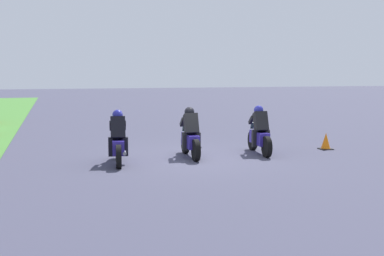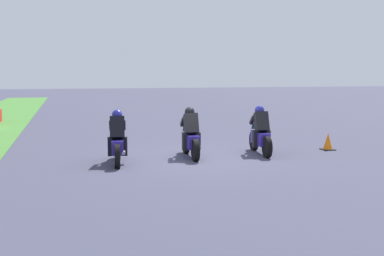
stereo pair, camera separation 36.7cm
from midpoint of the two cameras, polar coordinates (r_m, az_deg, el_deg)
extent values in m
plane|color=#3E3E52|center=(14.71, -0.47, -3.48)|extent=(120.00, 120.00, 0.00)
cylinder|color=black|center=(16.18, 6.40, -1.44)|extent=(0.65, 0.20, 0.64)
cylinder|color=black|center=(14.86, 7.97, -2.19)|extent=(0.65, 0.20, 0.64)
cube|color=#322695|center=(15.49, 7.17, -1.14)|extent=(1.12, 0.42, 0.40)
ellipsoid|color=#322695|center=(15.55, 7.07, 0.00)|extent=(0.50, 0.34, 0.24)
cube|color=red|center=(15.01, 7.76, -1.32)|extent=(0.07, 0.16, 0.08)
cylinder|color=#A5A5AD|center=(15.23, 8.13, -1.78)|extent=(0.43, 0.14, 0.10)
cube|color=black|center=(15.33, 7.31, 0.74)|extent=(0.52, 0.44, 0.66)
sphere|color=navy|center=(15.51, 7.08, 2.07)|extent=(0.33, 0.33, 0.30)
cube|color=#486457|center=(15.92, 6.64, 0.31)|extent=(0.18, 0.27, 0.23)
cube|color=black|center=(15.32, 6.59, -1.22)|extent=(0.19, 0.16, 0.52)
cube|color=black|center=(15.44, 8.01, -1.18)|extent=(0.19, 0.16, 0.52)
cube|color=black|center=(15.64, 6.25, 0.94)|extent=(0.39, 0.13, 0.31)
cube|color=black|center=(15.75, 7.51, 0.96)|extent=(0.39, 0.13, 0.31)
cylinder|color=black|center=(15.45, -1.47, -1.79)|extent=(0.64, 0.16, 0.64)
cylinder|color=black|center=(14.10, -0.29, -2.60)|extent=(0.64, 0.16, 0.64)
cube|color=#322695|center=(14.75, -0.91, -1.48)|extent=(1.11, 0.36, 0.40)
ellipsoid|color=#322695|center=(14.80, -1.00, -0.28)|extent=(0.49, 0.32, 0.24)
cube|color=red|center=(14.25, -0.47, -1.68)|extent=(0.07, 0.16, 0.08)
cylinder|color=#A5A5AD|center=(14.46, 0.01, -2.16)|extent=(0.42, 0.12, 0.10)
cube|color=black|center=(14.58, -0.83, 0.49)|extent=(0.50, 0.42, 0.66)
sphere|color=black|center=(14.77, -1.02, 1.89)|extent=(0.31, 0.31, 0.30)
cube|color=#567552|center=(15.19, -1.32, 0.05)|extent=(0.16, 0.27, 0.23)
cube|color=black|center=(14.59, -1.58, -1.57)|extent=(0.19, 0.15, 0.52)
cube|color=black|center=(14.67, -0.05, -1.52)|extent=(0.19, 0.15, 0.52)
cube|color=black|center=(14.91, -1.82, 0.70)|extent=(0.39, 0.11, 0.31)
cube|color=black|center=(14.99, -0.47, 0.73)|extent=(0.39, 0.11, 0.31)
cylinder|color=black|center=(14.60, -9.32, -2.36)|extent=(0.65, 0.21, 0.64)
cylinder|color=black|center=(13.22, -9.30, -3.30)|extent=(0.65, 0.21, 0.64)
cube|color=#322695|center=(13.88, -9.33, -2.08)|extent=(1.13, 0.44, 0.40)
ellipsoid|color=#322695|center=(13.94, -9.35, -0.80)|extent=(0.51, 0.35, 0.24)
cube|color=red|center=(13.38, -9.32, -2.32)|extent=(0.08, 0.17, 0.08)
cylinder|color=#A5A5AD|center=(13.56, -8.64, -2.83)|extent=(0.43, 0.14, 0.10)
cube|color=black|center=(13.72, -9.37, 0.01)|extent=(0.52, 0.45, 0.66)
sphere|color=navy|center=(13.90, -9.39, 1.50)|extent=(0.33, 0.33, 0.30)
cube|color=teal|center=(14.33, -9.36, -0.43)|extent=(0.18, 0.28, 0.23)
cube|color=black|center=(13.77, -10.16, -2.17)|extent=(0.19, 0.16, 0.52)
cube|color=black|center=(13.77, -8.49, -2.14)|extent=(0.19, 0.16, 0.52)
cube|color=black|center=(14.09, -10.10, 0.25)|extent=(0.39, 0.14, 0.31)
cube|color=black|center=(14.09, -8.64, 0.28)|extent=(0.39, 0.14, 0.31)
cube|color=black|center=(16.82, 14.65, -2.36)|extent=(0.40, 0.40, 0.03)
cone|color=orange|center=(16.78, 14.68, -1.48)|extent=(0.32, 0.32, 0.55)
camera|label=1|loc=(0.18, -90.72, -0.08)|focal=45.91mm
camera|label=2|loc=(0.18, 89.28, 0.08)|focal=45.91mm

